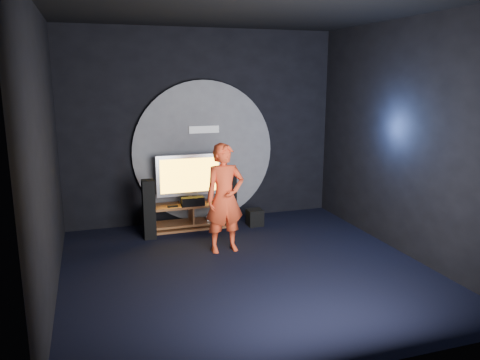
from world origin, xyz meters
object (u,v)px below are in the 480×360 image
object	(u,v)px
tower_speaker_right	(230,195)
tower_speaker_left	(149,209)
player	(225,198)
subwoofer	(255,217)
tv	(190,177)
media_console	(192,217)

from	to	relation	value
tower_speaker_right	tower_speaker_left	bearing A→B (deg)	-162.14
player	tower_speaker_left	bearing A→B (deg)	134.58
tower_speaker_left	subwoofer	size ratio (longest dim) A/B	3.37
tv	tower_speaker_left	distance (m)	0.97
media_console	tower_speaker_right	bearing A→B (deg)	13.59
tv	subwoofer	size ratio (longest dim) A/B	3.98
media_console	tower_speaker_right	size ratio (longest dim) A/B	1.50
tower_speaker_right	subwoofer	world-z (taller)	tower_speaker_right
subwoofer	player	world-z (taller)	player
tower_speaker_left	player	world-z (taller)	player
tower_speaker_right	player	world-z (taller)	player
tv	tower_speaker_right	distance (m)	0.90
media_console	tv	world-z (taller)	tv
media_console	tower_speaker_left	distance (m)	0.90
media_console	player	distance (m)	1.44
media_console	tower_speaker_right	world-z (taller)	tower_speaker_right
tower_speaker_right	subwoofer	distance (m)	0.64
tower_speaker_left	player	bearing A→B (deg)	-42.20
tv	tower_speaker_right	xyz separation A→B (m)	(0.78, 0.12, -0.43)
tv	media_console	bearing A→B (deg)	-84.30
media_console	player	bearing A→B (deg)	-78.57
tv	tower_speaker_left	bearing A→B (deg)	-153.85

